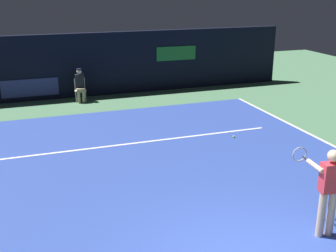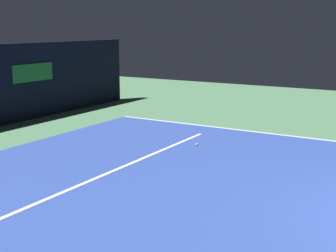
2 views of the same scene
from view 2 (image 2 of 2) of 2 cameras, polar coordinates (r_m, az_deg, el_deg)
name	(u,v)px [view 2 (image 2 of 2)]	position (r m, az deg, el deg)	size (l,w,h in m)	color
ground_plane	(195,183)	(9.85, 3.29, -6.84)	(32.27, 32.27, 0.00)	#4C7A56
court_surface	(195,183)	(9.84, 3.29, -6.81)	(10.38, 11.00, 0.01)	#2D479E
line_sideline_left	(275,134)	(14.44, 12.75, -0.96)	(0.10, 11.00, 0.01)	white
line_service	(120,168)	(10.82, -5.83, -5.06)	(8.09, 0.10, 0.01)	white
tennis_ball	(197,144)	(12.77, 3.47, -2.22)	(0.07, 0.07, 0.07)	#CCE033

